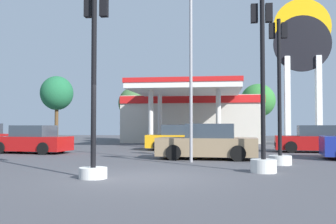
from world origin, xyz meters
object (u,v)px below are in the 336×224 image
(car_4, at_px, (208,143))
(tree_1, at_px, (133,103))
(station_pole_sign, at_px, (302,53))
(corner_streetlamp, at_px, (190,59))
(car_1, at_px, (181,139))
(car_3, at_px, (32,141))
(traffic_signal_1, at_px, (94,111))
(tree_2, at_px, (258,101))
(traffic_signal_0, at_px, (263,119))
(tree_0, at_px, (57,93))
(car_2, at_px, (315,140))
(traffic_signal_2, at_px, (279,118))

(car_4, height_order, tree_1, tree_1)
(station_pole_sign, distance_m, corner_streetlamp, 16.88)
(car_1, relative_size, car_3, 1.00)
(car_3, height_order, tree_1, tree_1)
(traffic_signal_1, distance_m, tree_2, 30.30)
(car_1, bearing_deg, traffic_signal_1, -95.36)
(traffic_signal_0, relative_size, tree_2, 0.94)
(car_1, height_order, car_3, car_1)
(car_3, relative_size, tree_0, 0.61)
(station_pole_sign, bearing_deg, car_1, -137.90)
(car_3, bearing_deg, car_4, -14.02)
(car_3, distance_m, tree_0, 23.09)
(station_pole_sign, distance_m, car_3, 20.15)
(car_2, distance_m, tree_1, 21.36)
(corner_streetlamp, bearing_deg, tree_0, 123.46)
(car_2, bearing_deg, traffic_signal_1, -126.43)
(car_1, bearing_deg, corner_streetlamp, -81.52)
(tree_2, relative_size, corner_streetlamp, 0.86)
(traffic_signal_0, height_order, tree_1, traffic_signal_0)
(traffic_signal_0, bearing_deg, traffic_signal_1, -157.59)
(station_pole_sign, height_order, tree_1, station_pole_sign)
(tree_0, xyz_separation_m, tree_2, (21.49, -0.39, -1.02))
(car_1, height_order, car_4, car_4)
(corner_streetlamp, bearing_deg, tree_2, 78.90)
(car_4, bearing_deg, traffic_signal_2, -36.52)
(car_4, bearing_deg, tree_1, 111.05)
(corner_streetlamp, bearing_deg, traffic_signal_2, -4.45)
(tree_1, bearing_deg, car_2, -49.95)
(car_1, bearing_deg, tree_2, 70.96)
(car_2, xyz_separation_m, tree_0, (-22.69, 18.51, 4.30))
(car_2, distance_m, car_3, 14.79)
(traffic_signal_1, distance_m, tree_1, 28.02)
(station_pole_sign, xyz_separation_m, corner_streetlamp, (-7.21, -14.98, -2.93))
(tree_1, bearing_deg, tree_2, 8.84)
(station_pole_sign, height_order, traffic_signal_2, station_pole_sign)
(station_pole_sign, distance_m, car_4, 16.07)
(car_1, xyz_separation_m, tree_0, (-15.52, 17.70, 4.28))
(station_pole_sign, bearing_deg, car_4, -116.57)
(station_pole_sign, distance_m, tree_2, 10.49)
(car_1, distance_m, traffic_signal_0, 10.79)
(traffic_signal_1, bearing_deg, tree_0, 115.79)
(tree_0, height_order, corner_streetlamp, tree_0)
(car_3, bearing_deg, station_pole_sign, 35.01)
(car_2, height_order, tree_2, tree_2)
(traffic_signal_1, height_order, corner_streetlamp, corner_streetlamp)
(car_4, relative_size, traffic_signal_2, 0.80)
(tree_0, bearing_deg, car_1, -48.76)
(traffic_signal_2, xyz_separation_m, tree_0, (-19.88, 25.41, 3.27))
(traffic_signal_2, relative_size, tree_2, 0.94)
(car_1, xyz_separation_m, tree_2, (5.97, 17.31, 3.26))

